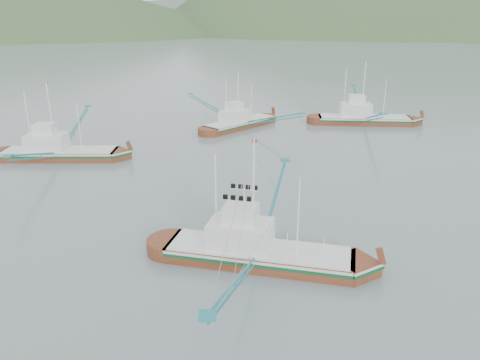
{
  "coord_description": "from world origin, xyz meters",
  "views": [
    {
      "loc": [
        -1.74,
        -33.11,
        17.27
      ],
      "look_at": [
        0.0,
        6.0,
        3.2
      ],
      "focal_mm": 35.0,
      "sensor_mm": 36.0,
      "label": 1
    }
  ],
  "objects_px": {
    "main_boat": "(257,239)",
    "bg_boat_left": "(57,148)",
    "bg_boat_far": "(240,114)",
    "bg_boat_right": "(363,114)"
  },
  "relations": [
    {
      "from": "bg_boat_right",
      "to": "bg_boat_left",
      "type": "relative_size",
      "value": 1.04
    },
    {
      "from": "bg_boat_far",
      "to": "bg_boat_left",
      "type": "xyz_separation_m",
      "value": [
        -23.41,
        -15.89,
        -0.67
      ]
    },
    {
      "from": "bg_boat_far",
      "to": "bg_boat_right",
      "type": "distance_m",
      "value": 20.36
    },
    {
      "from": "main_boat",
      "to": "bg_boat_left",
      "type": "height_order",
      "value": "bg_boat_left"
    },
    {
      "from": "main_boat",
      "to": "bg_boat_far",
      "type": "distance_m",
      "value": 42.61
    },
    {
      "from": "main_boat",
      "to": "bg_boat_left",
      "type": "distance_m",
      "value": 35.12
    },
    {
      "from": "bg_boat_left",
      "to": "bg_boat_far",
      "type": "bearing_deg",
      "value": 36.47
    },
    {
      "from": "bg_boat_right",
      "to": "bg_boat_left",
      "type": "height_order",
      "value": "bg_boat_right"
    },
    {
      "from": "main_boat",
      "to": "bg_boat_far",
      "type": "relative_size",
      "value": 1.2
    },
    {
      "from": "main_boat",
      "to": "bg_boat_right",
      "type": "bearing_deg",
      "value": 80.76
    }
  ]
}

